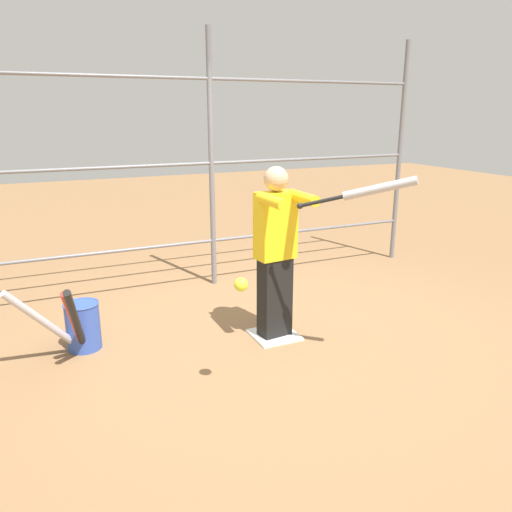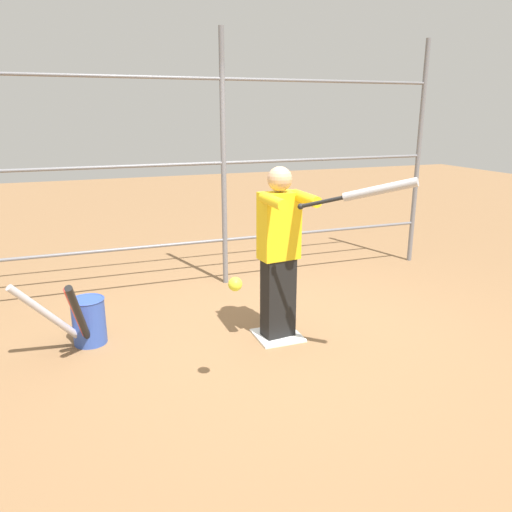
% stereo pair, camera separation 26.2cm
% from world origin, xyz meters
% --- Properties ---
extents(ground_plane, '(24.00, 24.00, 0.00)m').
position_xyz_m(ground_plane, '(0.00, 0.00, 0.00)').
color(ground_plane, olive).
extents(home_plate, '(0.40, 0.40, 0.02)m').
position_xyz_m(home_plate, '(0.00, 0.00, 0.01)').
color(home_plate, white).
rests_on(home_plate, ground).
extents(fence_backstop, '(5.35, 0.06, 2.83)m').
position_xyz_m(fence_backstop, '(0.00, -1.60, 1.42)').
color(fence_backstop, slate).
rests_on(fence_backstop, ground).
extents(batter, '(0.39, 0.54, 1.54)m').
position_xyz_m(batter, '(0.00, 0.02, 0.83)').
color(batter, black).
rests_on(batter, ground).
extents(baseball_bat_swinging, '(0.62, 0.68, 0.30)m').
position_xyz_m(baseball_bat_swinging, '(-0.35, 0.80, 1.42)').
color(baseball_bat_swinging, black).
extents(softball_in_flight, '(0.10, 0.10, 0.10)m').
position_xyz_m(softball_in_flight, '(0.67, 0.81, 0.86)').
color(softball_in_flight, yellow).
extents(bat_bucket, '(0.73, 0.74, 0.74)m').
position_xyz_m(bat_bucket, '(1.63, -0.42, 0.24)').
color(bat_bucket, '#3351B2').
rests_on(bat_bucket, ground).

